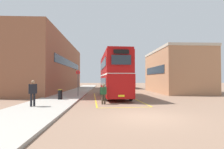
{
  "coord_description": "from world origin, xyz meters",
  "views": [
    {
      "loc": [
        -2.15,
        -9.48,
        2.02
      ],
      "look_at": [
        -1.18,
        12.66,
        2.57
      ],
      "focal_mm": 28.78,
      "sensor_mm": 36.0,
      "label": 1
    }
  ],
  "objects": [
    {
      "name": "depot_building_right",
      "position": [
        8.7,
        17.47,
        3.2
      ],
      "size": [
        6.54,
        12.14,
        6.39
      ],
      "color": "#AD7A56",
      "rests_on": "ground"
    },
    {
      "name": "sidewalk_left",
      "position": [
        -6.5,
        16.8,
        0.07
      ],
      "size": [
        4.0,
        57.6,
        0.14
      ],
      "primitive_type": "cube",
      "color": "#A39E93",
      "rests_on": "ground"
    },
    {
      "name": "double_decker_bus",
      "position": [
        -1.11,
        10.55,
        2.51
      ],
      "size": [
        3.24,
        10.82,
        4.75
      ],
      "color": "black",
      "rests_on": "ground"
    },
    {
      "name": "single_deck_bus",
      "position": [
        2.74,
        29.5,
        1.64
      ],
      "size": [
        2.78,
        8.52,
        3.02
      ],
      "color": "black",
      "rests_on": "ground"
    },
    {
      "name": "brick_building_left",
      "position": [
        -11.39,
        21.85,
        4.19
      ],
      "size": [
        6.65,
        25.92,
        8.39
      ],
      "color": "brown",
      "rests_on": "ground"
    },
    {
      "name": "litter_bin",
      "position": [
        -6.21,
        7.26,
        0.59
      ],
      "size": [
        0.43,
        0.43,
        0.9
      ],
      "color": "black",
      "rests_on": "sidewalk_left"
    },
    {
      "name": "bus_stop_sign",
      "position": [
        -4.99,
        10.13,
        1.83
      ],
      "size": [
        0.44,
        0.08,
        2.82
      ],
      "color": "#4C4C51",
      "rests_on": "sidewalk_left"
    },
    {
      "name": "bay_marking_yellow",
      "position": [
        -1.05,
        8.6,
        0.0
      ],
      "size": [
        4.95,
        12.95,
        0.01
      ],
      "color": "gold",
      "rests_on": "ground"
    },
    {
      "name": "pedestrian_waiting_near",
      "position": [
        -7.04,
        3.05,
        1.19
      ],
      "size": [
        0.48,
        0.54,
        1.79
      ],
      "color": "black",
      "rests_on": "sidewalk_left"
    },
    {
      "name": "pedestrian_boarding",
      "position": [
        -2.2,
        4.89,
        0.92
      ],
      "size": [
        0.51,
        0.38,
        1.61
      ],
      "color": "#473828",
      "rests_on": "ground"
    },
    {
      "name": "ground_plane",
      "position": [
        0.0,
        14.4,
        0.0
      ],
      "size": [
        135.6,
        135.6,
        0.0
      ],
      "primitive_type": "plane",
      "color": "#846651"
    }
  ]
}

